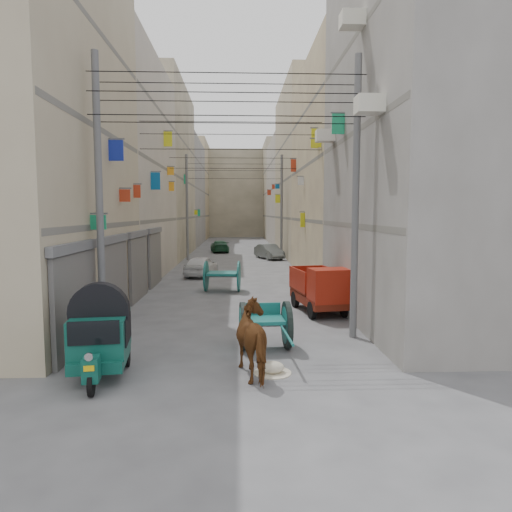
{
  "coord_description": "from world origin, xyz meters",
  "views": [
    {
      "loc": [
        0.25,
        -6.92,
        3.62
      ],
      "look_at": [
        0.78,
        6.5,
        2.35
      ],
      "focal_mm": 32.0,
      "sensor_mm": 36.0,
      "label": 1
    }
  ],
  "objects_px": {
    "distant_car_white": "(201,266)",
    "horse": "(258,339)",
    "auto_rickshaw": "(100,335)",
    "distant_car_grey": "(269,252)",
    "second_cart": "(222,275)",
    "distant_car_green": "(220,246)",
    "tonga_cart": "(265,325)",
    "feed_sack": "(272,367)",
    "mini_truck": "(322,291)"
  },
  "relations": [
    {
      "from": "distant_car_white",
      "to": "horse",
      "type": "bearing_deg",
      "value": 109.6
    },
    {
      "from": "auto_rickshaw",
      "to": "distant_car_grey",
      "type": "xyz_separation_m",
      "value": [
        5.51,
        25.67,
        -0.36
      ]
    },
    {
      "from": "second_cart",
      "to": "distant_car_green",
      "type": "distance_m",
      "value": 21.18
    },
    {
      "from": "distant_car_green",
      "to": "auto_rickshaw",
      "type": "bearing_deg",
      "value": 80.33
    },
    {
      "from": "tonga_cart",
      "to": "feed_sack",
      "type": "bearing_deg",
      "value": -91.56
    },
    {
      "from": "tonga_cart",
      "to": "feed_sack",
      "type": "height_order",
      "value": "tonga_cart"
    },
    {
      "from": "auto_rickshaw",
      "to": "second_cart",
      "type": "distance_m",
      "value": 11.14
    },
    {
      "from": "distant_car_white",
      "to": "distant_car_green",
      "type": "xyz_separation_m",
      "value": [
        0.44,
        15.88,
        -0.04
      ]
    },
    {
      "from": "mini_truck",
      "to": "second_cart",
      "type": "bearing_deg",
      "value": 117.94
    },
    {
      "from": "horse",
      "to": "feed_sack",
      "type": "bearing_deg",
      "value": 179.46
    },
    {
      "from": "feed_sack",
      "to": "horse",
      "type": "xyz_separation_m",
      "value": [
        -0.34,
        -0.09,
        0.68
      ]
    },
    {
      "from": "tonga_cart",
      "to": "second_cart",
      "type": "height_order",
      "value": "second_cart"
    },
    {
      "from": "feed_sack",
      "to": "distant_car_green",
      "type": "height_order",
      "value": "distant_car_green"
    },
    {
      "from": "tonga_cart",
      "to": "mini_truck",
      "type": "xyz_separation_m",
      "value": [
        2.29,
        4.11,
        0.16
      ]
    },
    {
      "from": "tonga_cart",
      "to": "horse",
      "type": "distance_m",
      "value": 1.97
    },
    {
      "from": "auto_rickshaw",
      "to": "feed_sack",
      "type": "xyz_separation_m",
      "value": [
        3.83,
        0.02,
        -0.81
      ]
    },
    {
      "from": "second_cart",
      "to": "distant_car_white",
      "type": "xyz_separation_m",
      "value": [
        -1.41,
        5.28,
        -0.17
      ]
    },
    {
      "from": "auto_rickshaw",
      "to": "feed_sack",
      "type": "height_order",
      "value": "auto_rickshaw"
    },
    {
      "from": "auto_rickshaw",
      "to": "distant_car_green",
      "type": "bearing_deg",
      "value": 80.19
    },
    {
      "from": "auto_rickshaw",
      "to": "tonga_cart",
      "type": "distance_m",
      "value": 4.22
    },
    {
      "from": "second_cart",
      "to": "horse",
      "type": "distance_m",
      "value": 11.02
    },
    {
      "from": "auto_rickshaw",
      "to": "horse",
      "type": "relative_size",
      "value": 1.2
    },
    {
      "from": "mini_truck",
      "to": "horse",
      "type": "bearing_deg",
      "value": -122.32
    },
    {
      "from": "distant_car_white",
      "to": "distant_car_grey",
      "type": "bearing_deg",
      "value": -105.08
    },
    {
      "from": "second_cart",
      "to": "feed_sack",
      "type": "xyz_separation_m",
      "value": [
        1.49,
        -10.87,
        -0.62
      ]
    },
    {
      "from": "distant_car_grey",
      "to": "horse",
      "type": "bearing_deg",
      "value": -113.88
    },
    {
      "from": "auto_rickshaw",
      "to": "distant_car_green",
      "type": "distance_m",
      "value": 32.08
    },
    {
      "from": "mini_truck",
      "to": "distant_car_green",
      "type": "xyz_separation_m",
      "value": [
        -4.7,
        26.06,
        -0.29
      ]
    },
    {
      "from": "mini_truck",
      "to": "distant_car_white",
      "type": "bearing_deg",
      "value": 107.47
    },
    {
      "from": "distant_car_green",
      "to": "distant_car_white",
      "type": "bearing_deg",
      "value": 81.19
    },
    {
      "from": "distant_car_white",
      "to": "distant_car_grey",
      "type": "height_order",
      "value": "distant_car_grey"
    },
    {
      "from": "tonga_cart",
      "to": "distant_car_green",
      "type": "height_order",
      "value": "tonga_cart"
    },
    {
      "from": "mini_truck",
      "to": "distant_car_grey",
      "type": "relative_size",
      "value": 0.92
    },
    {
      "from": "feed_sack",
      "to": "distant_car_white",
      "type": "xyz_separation_m",
      "value": [
        -2.9,
        16.15,
        0.45
      ]
    },
    {
      "from": "second_cart",
      "to": "horse",
      "type": "height_order",
      "value": "horse"
    },
    {
      "from": "mini_truck",
      "to": "distant_car_white",
      "type": "relative_size",
      "value": 0.95
    },
    {
      "from": "tonga_cart",
      "to": "second_cart",
      "type": "bearing_deg",
      "value": 95.68
    },
    {
      "from": "feed_sack",
      "to": "horse",
      "type": "bearing_deg",
      "value": -164.82
    },
    {
      "from": "tonga_cart",
      "to": "feed_sack",
      "type": "xyz_separation_m",
      "value": [
        0.06,
        -1.85,
        -0.53
      ]
    },
    {
      "from": "feed_sack",
      "to": "distant_car_green",
      "type": "bearing_deg",
      "value": 94.39
    },
    {
      "from": "horse",
      "to": "distant_car_white",
      "type": "relative_size",
      "value": 0.57
    },
    {
      "from": "mini_truck",
      "to": "second_cart",
      "type": "distance_m",
      "value": 6.16
    },
    {
      "from": "feed_sack",
      "to": "distant_car_grey",
      "type": "relative_size",
      "value": 0.15
    },
    {
      "from": "tonga_cart",
      "to": "horse",
      "type": "xyz_separation_m",
      "value": [
        -0.28,
        -1.94,
        0.15
      ]
    },
    {
      "from": "auto_rickshaw",
      "to": "distant_car_grey",
      "type": "height_order",
      "value": "auto_rickshaw"
    },
    {
      "from": "second_cart",
      "to": "distant_car_grey",
      "type": "relative_size",
      "value": 0.48
    },
    {
      "from": "mini_truck",
      "to": "distant_car_green",
      "type": "relative_size",
      "value": 0.88
    },
    {
      "from": "second_cart",
      "to": "tonga_cart",
      "type": "bearing_deg",
      "value": -76.23
    },
    {
      "from": "mini_truck",
      "to": "horse",
      "type": "height_order",
      "value": "mini_truck"
    },
    {
      "from": "mini_truck",
      "to": "horse",
      "type": "distance_m",
      "value": 6.58
    }
  ]
}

